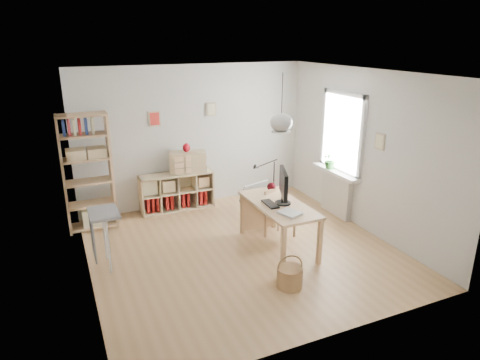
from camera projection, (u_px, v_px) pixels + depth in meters
name	position (u px, v px, depth m)	size (l,w,h in m)	color
ground	(242.00, 250.00, 6.70)	(4.50, 4.50, 0.00)	tan
room_shell	(281.00, 122.00, 6.14)	(4.50, 4.50, 4.50)	white
window_unit	(343.00, 133.00, 7.57)	(0.07, 1.16, 1.46)	white
radiator	(336.00, 194.00, 7.93)	(0.10, 0.80, 0.80)	silver
windowsill	(336.00, 172.00, 7.77)	(0.22, 1.20, 0.06)	white
desk	(279.00, 209.00, 6.57)	(0.70, 1.50, 0.75)	#E1AF81
cube_shelf	(175.00, 194.00, 8.22)	(1.40, 0.38, 0.72)	beige
tall_bookshelf	(87.00, 168.00, 7.13)	(0.80, 0.38, 2.00)	#E1AF81
side_table	(100.00, 224.00, 6.00)	(0.40, 0.55, 0.85)	gray
chair	(278.00, 210.00, 7.02)	(0.52, 0.52, 0.81)	gray
wicker_basket	(290.00, 276.00, 5.67)	(0.34, 0.34, 0.47)	#AB7D4D
storage_chest	(264.00, 207.00, 7.87)	(0.72, 0.77, 0.61)	#B3B2AE
monitor	(283.00, 185.00, 6.43)	(0.28, 0.59, 0.53)	black
keyboard	(270.00, 204.00, 6.49)	(0.14, 0.39, 0.02)	black
task_lamp	(264.00, 172.00, 6.98)	(0.45, 0.17, 0.48)	black
yarn_ball	(271.00, 187.00, 7.04)	(0.15, 0.15, 0.15)	#4D0A14
paper_tray	(290.00, 213.00, 6.14)	(0.25, 0.31, 0.03)	white
drawer_chest	(188.00, 162.00, 8.09)	(0.69, 0.31, 0.39)	beige
red_vase	(186.00, 148.00, 7.99)	(0.14, 0.14, 0.17)	maroon
potted_plant	(330.00, 160.00, 7.84)	(0.29, 0.25, 0.32)	#2B6C28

